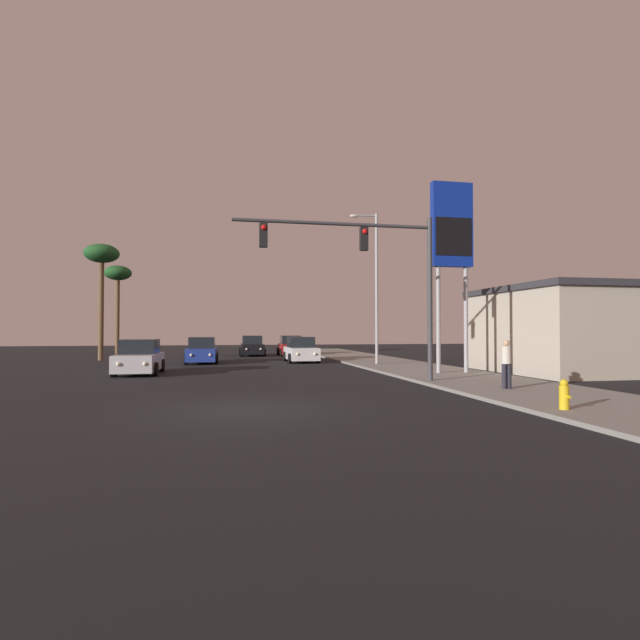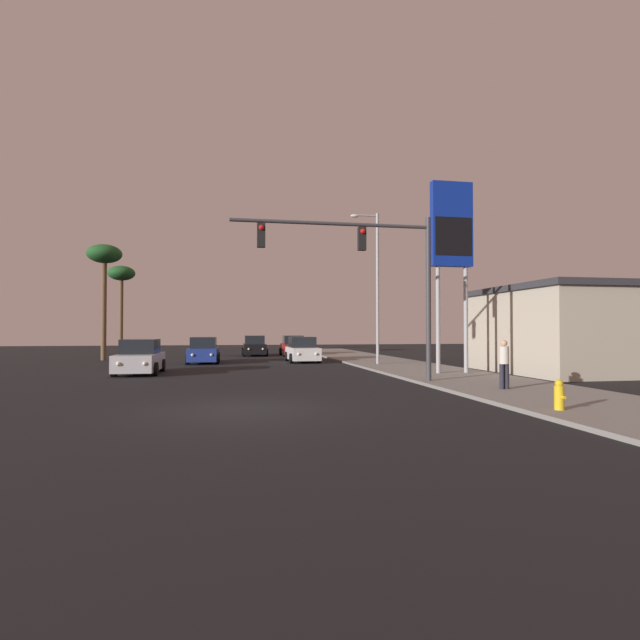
# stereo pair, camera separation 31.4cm
# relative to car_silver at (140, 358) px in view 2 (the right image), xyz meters

# --- Properties ---
(ground_plane) EXTENTS (120.00, 120.00, 0.00)m
(ground_plane) POSITION_rel_car_silver_xyz_m (4.56, -11.93, -0.76)
(ground_plane) COLOR black
(sidewalk_right) EXTENTS (5.00, 60.00, 0.12)m
(sidewalk_right) POSITION_rel_car_silver_xyz_m (14.06, -1.93, -0.70)
(sidewalk_right) COLOR gray
(sidewalk_right) RESTS_ON ground
(building_gas_station) EXTENTS (10.30, 8.30, 4.30)m
(building_gas_station) POSITION_rel_car_silver_xyz_m (22.56, -3.16, 1.40)
(building_gas_station) COLOR #B2A893
(building_gas_station) RESTS_ON ground
(car_silver) EXTENTS (2.04, 4.33, 1.68)m
(car_silver) POSITION_rel_car_silver_xyz_m (0.00, 0.00, 0.00)
(car_silver) COLOR #B7B7BC
(car_silver) RESTS_ON ground
(car_blue) EXTENTS (2.04, 4.33, 1.68)m
(car_blue) POSITION_rel_car_silver_xyz_m (2.66, 7.71, 0.00)
(car_blue) COLOR navy
(car_blue) RESTS_ON ground
(car_red) EXTENTS (2.04, 4.33, 1.68)m
(car_red) POSITION_rel_car_silver_xyz_m (9.58, 16.09, 0.00)
(car_red) COLOR maroon
(car_red) RESTS_ON ground
(car_black) EXTENTS (2.04, 4.32, 1.68)m
(car_black) POSITION_rel_car_silver_xyz_m (6.40, 16.65, 0.00)
(car_black) COLOR black
(car_black) RESTS_ON ground
(car_white) EXTENTS (2.04, 4.32, 1.68)m
(car_white) POSITION_rel_car_silver_xyz_m (9.11, 7.63, 0.00)
(car_white) COLOR silver
(car_white) RESTS_ON ground
(traffic_light_mast) EXTENTS (7.90, 0.36, 6.50)m
(traffic_light_mast) POSITION_rel_car_silver_xyz_m (9.76, -6.76, 4.00)
(traffic_light_mast) COLOR #38383D
(traffic_light_mast) RESTS_ON sidewalk_right
(street_lamp) EXTENTS (1.74, 0.24, 9.00)m
(street_lamp) POSITION_rel_car_silver_xyz_m (12.86, 3.17, 4.36)
(street_lamp) COLOR #99999E
(street_lamp) RESTS_ON sidewalk_right
(gas_station_sign) EXTENTS (2.00, 0.42, 9.00)m
(gas_station_sign) POSITION_rel_car_silver_xyz_m (14.57, -3.53, 5.86)
(gas_station_sign) COLOR #99999E
(gas_station_sign) RESTS_ON sidewalk_right
(fire_hydrant) EXTENTS (0.24, 0.34, 0.76)m
(fire_hydrant) POSITION_rel_car_silver_xyz_m (12.38, -14.21, -0.27)
(fire_hydrant) COLOR gold
(fire_hydrant) RESTS_ON sidewalk_right
(pedestrian_on_sidewalk) EXTENTS (0.34, 0.32, 1.67)m
(pedestrian_on_sidewalk) POSITION_rel_car_silver_xyz_m (13.46, -9.88, 0.27)
(pedestrian_on_sidewalk) COLOR #23232D
(pedestrian_on_sidewalk) RESTS_ON sidewalk_right
(palm_tree_mid) EXTENTS (2.40, 2.40, 8.22)m
(palm_tree_mid) POSITION_rel_car_silver_xyz_m (-4.46, 12.07, 6.37)
(palm_tree_mid) COLOR brown
(palm_tree_mid) RESTS_ON ground
(palm_tree_far) EXTENTS (2.40, 2.40, 7.96)m
(palm_tree_far) POSITION_rel_car_silver_xyz_m (-5.31, 22.07, 6.13)
(palm_tree_far) COLOR brown
(palm_tree_far) RESTS_ON ground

